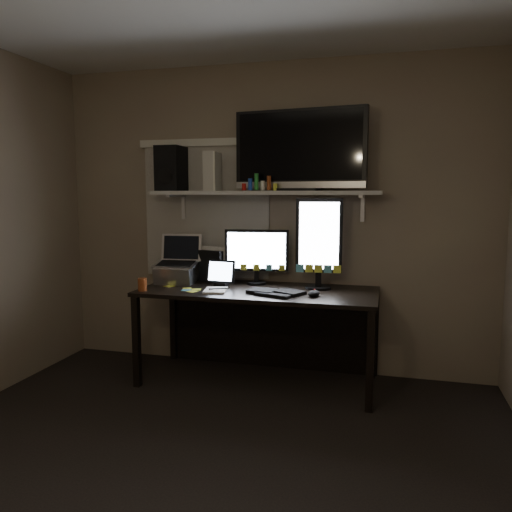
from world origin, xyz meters
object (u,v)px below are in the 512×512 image
(monitor_landscape, at_px, (257,256))
(cup, at_px, (142,284))
(mouse, at_px, (314,293))
(tablet, at_px, (221,273))
(monitor_portrait, at_px, (319,243))
(laptop, at_px, (176,260))
(game_console, at_px, (213,172))
(keyboard, at_px, (276,292))
(tv, at_px, (300,150))
(desk, at_px, (262,309))
(speaker, at_px, (171,169))

(monitor_landscape, xyz_separation_m, cup, (-0.76, -0.49, -0.18))
(mouse, height_order, tablet, tablet)
(monitor_landscape, distance_m, monitor_portrait, 0.53)
(monitor_landscape, bearing_deg, laptop, -176.85)
(monitor_landscape, xyz_separation_m, game_console, (-0.34, -0.05, 0.68))
(keyboard, relative_size, cup, 4.25)
(tv, bearing_deg, game_console, -171.17)
(keyboard, bearing_deg, desk, 143.18)
(mouse, distance_m, game_console, 1.27)
(tv, bearing_deg, tablet, -161.24)
(desk, height_order, tv, tv)
(keyboard, relative_size, tv, 0.40)
(tv, distance_m, game_console, 0.71)
(game_console, bearing_deg, speaker, 164.67)
(mouse, distance_m, cup, 1.29)
(mouse, height_order, tv, tv)
(laptop, xyz_separation_m, speaker, (-0.08, 0.13, 0.74))
(tablet, bearing_deg, tv, 18.42)
(tablet, distance_m, speaker, 0.97)
(cup, relative_size, speaker, 0.27)
(monitor_landscape, relative_size, laptop, 1.33)
(mouse, relative_size, laptop, 0.32)
(tablet, bearing_deg, monitor_landscape, 37.55)
(tablet, relative_size, speaker, 0.65)
(desk, relative_size, game_console, 5.92)
(keyboard, height_order, game_console, game_console)
(monitor_portrait, height_order, speaker, speaker)
(monitor_portrait, distance_m, tablet, 0.81)
(monitor_portrait, bearing_deg, desk, 179.66)
(keyboard, distance_m, tablet, 0.53)
(monitor_portrait, distance_m, keyboard, 0.51)
(game_console, distance_m, speaker, 0.39)
(desk, distance_m, laptop, 0.81)
(monitor_portrait, distance_m, game_console, 1.01)
(monitor_portrait, relative_size, tablet, 2.97)
(monitor_landscape, relative_size, tablet, 2.16)
(game_console, bearing_deg, mouse, -27.19)
(laptop, bearing_deg, keyboard, -18.18)
(monitor_portrait, xyz_separation_m, speaker, (-1.24, 0.07, 0.58))
(desk, height_order, monitor_landscape, monitor_landscape)
(desk, bearing_deg, speaker, 172.64)
(cup, bearing_deg, tv, 23.09)
(monitor_portrait, height_order, laptop, monitor_portrait)
(monitor_landscape, xyz_separation_m, laptop, (-0.65, -0.13, -0.03))
(tablet, bearing_deg, laptop, -177.86)
(monitor_landscape, xyz_separation_m, speaker, (-0.73, 0.00, 0.71))
(cup, bearing_deg, monitor_portrait, 18.56)
(keyboard, relative_size, speaker, 1.14)
(keyboard, bearing_deg, tv, 88.61)
(tablet, relative_size, cup, 2.44)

